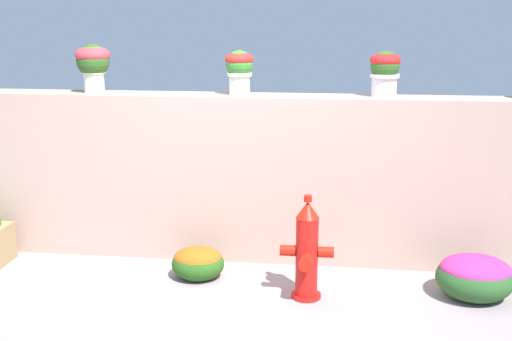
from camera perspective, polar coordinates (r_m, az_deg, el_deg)
ground_plane at (r=5.12m, az=-3.72°, el=-11.95°), size 24.00×24.00×0.00m
stone_wall at (r=5.92m, az=-1.78°, el=-0.56°), size 5.93×0.41×1.51m
potted_plant_1 at (r=6.08m, az=-14.25°, el=9.31°), size 0.31×0.31×0.44m
potted_plant_2 at (r=5.75m, az=-1.48°, el=9.11°), size 0.25×0.25×0.39m
potted_plant_3 at (r=5.73m, az=11.36°, el=8.76°), size 0.26×0.26×0.39m
fire_hydrant at (r=5.13m, az=4.53°, el=-7.26°), size 0.43×0.34×0.85m
flower_bush_left at (r=5.59m, az=-5.17°, el=-8.05°), size 0.45×0.41×0.28m
flower_bush_right at (r=5.48m, az=18.84°, el=-8.79°), size 0.61×0.55×0.36m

